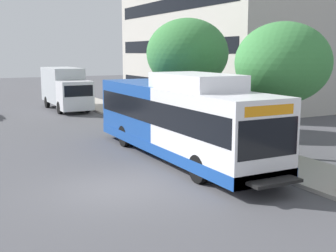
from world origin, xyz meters
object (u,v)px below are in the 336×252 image
at_px(transit_bus, 179,119).
at_px(street_tree_near_stop, 283,63).
at_px(box_truck_background, 65,87).
at_px(street_tree_mid_block, 187,54).

xyz_separation_m(transit_bus, street_tree_near_stop, (3.88, -1.92, 2.32)).
bearing_deg(box_truck_background, transit_bus, -89.80).
bearing_deg(transit_bus, street_tree_mid_block, 56.79).
bearing_deg(street_tree_mid_block, transit_bus, -123.21).
relative_size(street_tree_near_stop, street_tree_mid_block, 0.90).
bearing_deg(street_tree_near_stop, street_tree_mid_block, 91.87).
height_order(street_tree_mid_block, box_truck_background, street_tree_mid_block).
distance_m(transit_bus, street_tree_near_stop, 4.91).
relative_size(transit_bus, street_tree_near_stop, 2.19).
distance_m(transit_bus, box_truck_background, 18.10).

